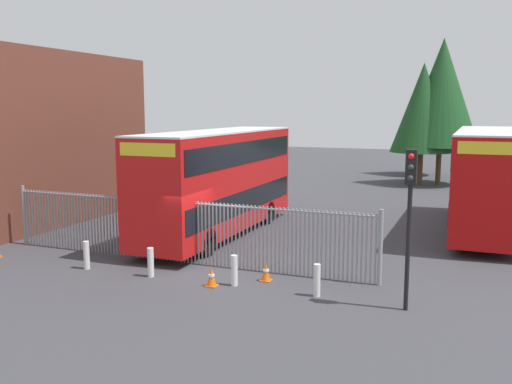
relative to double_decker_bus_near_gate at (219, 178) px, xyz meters
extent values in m
plane|color=#3D3D42|center=(1.85, 3.59, -2.42)|extent=(100.00, 100.00, 0.00)
cylinder|color=gray|center=(-6.41, -4.41, -1.32)|extent=(0.06, 0.06, 2.20)
cylinder|color=gray|center=(-6.27, -4.41, -1.32)|extent=(0.06, 0.06, 2.20)
cylinder|color=gray|center=(-6.13, -4.41, -1.32)|extent=(0.06, 0.06, 2.20)
cylinder|color=gray|center=(-5.99, -4.41, -1.32)|extent=(0.06, 0.06, 2.20)
cylinder|color=gray|center=(-5.85, -4.41, -1.32)|extent=(0.06, 0.06, 2.20)
cylinder|color=gray|center=(-5.71, -4.41, -1.32)|extent=(0.06, 0.06, 2.20)
cylinder|color=gray|center=(-5.57, -4.41, -1.32)|extent=(0.06, 0.06, 2.20)
cylinder|color=gray|center=(-5.43, -4.41, -1.32)|extent=(0.06, 0.06, 2.20)
cylinder|color=gray|center=(-5.29, -4.41, -1.32)|extent=(0.06, 0.06, 2.20)
cylinder|color=gray|center=(-5.15, -4.41, -1.32)|extent=(0.06, 0.06, 2.20)
cylinder|color=gray|center=(-5.01, -4.41, -1.32)|extent=(0.06, 0.06, 2.20)
cylinder|color=gray|center=(-4.87, -4.41, -1.32)|extent=(0.06, 0.06, 2.20)
cylinder|color=gray|center=(-4.72, -4.41, -1.32)|extent=(0.06, 0.06, 2.20)
cylinder|color=gray|center=(-4.58, -4.41, -1.32)|extent=(0.06, 0.06, 2.20)
cylinder|color=gray|center=(-4.44, -4.41, -1.32)|extent=(0.06, 0.06, 2.20)
cylinder|color=gray|center=(-4.30, -4.41, -1.32)|extent=(0.06, 0.06, 2.20)
cylinder|color=gray|center=(-4.16, -4.41, -1.32)|extent=(0.06, 0.06, 2.20)
cylinder|color=gray|center=(-4.02, -4.41, -1.32)|extent=(0.06, 0.06, 2.20)
cylinder|color=gray|center=(-3.88, -4.41, -1.32)|extent=(0.06, 0.06, 2.20)
cylinder|color=gray|center=(-3.74, -4.41, -1.32)|extent=(0.06, 0.06, 2.20)
cylinder|color=gray|center=(-3.60, -4.41, -1.32)|extent=(0.06, 0.06, 2.20)
cylinder|color=gray|center=(-3.46, -4.41, -1.32)|extent=(0.06, 0.06, 2.20)
cylinder|color=gray|center=(-3.32, -4.41, -1.32)|extent=(0.06, 0.06, 2.20)
cylinder|color=gray|center=(-3.18, -4.41, -1.32)|extent=(0.06, 0.06, 2.20)
cylinder|color=gray|center=(-3.04, -4.41, -1.32)|extent=(0.06, 0.06, 2.20)
cylinder|color=gray|center=(-2.90, -4.41, -1.32)|extent=(0.06, 0.06, 2.20)
cylinder|color=gray|center=(-2.75, -4.41, -1.32)|extent=(0.06, 0.06, 2.20)
cylinder|color=gray|center=(-2.61, -4.41, -1.32)|extent=(0.06, 0.06, 2.20)
cylinder|color=gray|center=(-2.47, -4.41, -1.32)|extent=(0.06, 0.06, 2.20)
cylinder|color=gray|center=(-2.33, -4.41, -1.32)|extent=(0.06, 0.06, 2.20)
cylinder|color=gray|center=(-2.19, -4.41, -1.32)|extent=(0.06, 0.06, 2.20)
cylinder|color=gray|center=(-2.05, -4.41, -1.32)|extent=(0.06, 0.06, 2.20)
cylinder|color=gray|center=(-1.91, -4.41, -1.32)|extent=(0.06, 0.06, 2.20)
cylinder|color=gray|center=(-1.77, -4.41, -1.32)|extent=(0.06, 0.06, 2.20)
cylinder|color=gray|center=(-1.63, -4.41, -1.32)|extent=(0.06, 0.06, 2.20)
cylinder|color=gray|center=(-1.49, -4.41, -1.32)|extent=(0.06, 0.06, 2.20)
cylinder|color=gray|center=(-1.35, -4.41, -1.32)|extent=(0.06, 0.06, 2.20)
cylinder|color=gray|center=(-1.21, -4.41, -1.32)|extent=(0.06, 0.06, 2.20)
cylinder|color=gray|center=(-1.07, -4.41, -1.32)|extent=(0.06, 0.06, 2.20)
cylinder|color=gray|center=(-0.93, -4.41, -1.32)|extent=(0.06, 0.06, 2.20)
cylinder|color=gray|center=(-0.79, -4.41, -1.32)|extent=(0.06, 0.06, 2.20)
cylinder|color=gray|center=(-0.64, -4.41, -1.32)|extent=(0.06, 0.06, 2.20)
cylinder|color=gray|center=(-0.50, -4.41, -1.32)|extent=(0.06, 0.06, 2.20)
cylinder|color=gray|center=(-0.36, -4.41, -1.32)|extent=(0.06, 0.06, 2.20)
cylinder|color=gray|center=(-0.22, -4.41, -1.32)|extent=(0.06, 0.06, 2.20)
cylinder|color=gray|center=(-0.08, -4.41, -1.32)|extent=(0.06, 0.06, 2.20)
cylinder|color=gray|center=(0.06, -4.41, -1.32)|extent=(0.06, 0.06, 2.20)
cylinder|color=gray|center=(0.20, -4.41, -1.32)|extent=(0.06, 0.06, 2.20)
cylinder|color=gray|center=(0.34, -4.41, -1.32)|extent=(0.06, 0.06, 2.20)
cylinder|color=gray|center=(0.48, -4.41, -1.32)|extent=(0.06, 0.06, 2.20)
cylinder|color=gray|center=(0.62, -4.41, -1.32)|extent=(0.06, 0.06, 2.20)
cylinder|color=gray|center=(0.76, -4.41, -1.32)|extent=(0.06, 0.06, 2.20)
cylinder|color=gray|center=(0.90, -4.41, -1.32)|extent=(0.06, 0.06, 2.20)
cylinder|color=gray|center=(1.04, -4.41, -1.32)|extent=(0.06, 0.06, 2.20)
cylinder|color=gray|center=(1.18, -4.41, -1.32)|extent=(0.06, 0.06, 2.20)
cylinder|color=gray|center=(1.32, -4.41, -1.32)|extent=(0.06, 0.06, 2.20)
cylinder|color=gray|center=(1.47, -4.41, -1.32)|extent=(0.06, 0.06, 2.20)
cylinder|color=gray|center=(1.61, -4.41, -1.32)|extent=(0.06, 0.06, 2.20)
cylinder|color=gray|center=(1.75, -4.41, -1.32)|extent=(0.06, 0.06, 2.20)
cylinder|color=gray|center=(1.89, -4.41, -1.32)|extent=(0.06, 0.06, 2.20)
cylinder|color=gray|center=(2.03, -4.41, -1.32)|extent=(0.06, 0.06, 2.20)
cylinder|color=gray|center=(2.17, -4.41, -1.32)|extent=(0.06, 0.06, 2.20)
cylinder|color=gray|center=(2.31, -4.41, -1.32)|extent=(0.06, 0.06, 2.20)
cylinder|color=gray|center=(2.45, -4.41, -1.32)|extent=(0.06, 0.06, 2.20)
cylinder|color=gray|center=(2.59, -4.41, -1.32)|extent=(0.06, 0.06, 2.20)
cylinder|color=gray|center=(2.73, -4.41, -1.32)|extent=(0.06, 0.06, 2.20)
cylinder|color=gray|center=(2.87, -4.41, -1.32)|extent=(0.06, 0.06, 2.20)
cylinder|color=gray|center=(3.01, -4.41, -1.32)|extent=(0.06, 0.06, 2.20)
cylinder|color=gray|center=(3.15, -4.41, -1.32)|extent=(0.06, 0.06, 2.20)
cylinder|color=gray|center=(3.29, -4.41, -1.32)|extent=(0.06, 0.06, 2.20)
cylinder|color=gray|center=(3.44, -4.41, -1.32)|extent=(0.06, 0.06, 2.20)
cylinder|color=gray|center=(3.58, -4.41, -1.32)|extent=(0.06, 0.06, 2.20)
cylinder|color=gray|center=(3.72, -4.41, -1.32)|extent=(0.06, 0.06, 2.20)
cylinder|color=gray|center=(3.86, -4.41, -1.32)|extent=(0.06, 0.06, 2.20)
cylinder|color=gray|center=(4.00, -4.41, -1.32)|extent=(0.06, 0.06, 2.20)
cylinder|color=gray|center=(4.14, -4.41, -1.32)|extent=(0.06, 0.06, 2.20)
cylinder|color=gray|center=(4.28, -4.41, -1.32)|extent=(0.06, 0.06, 2.20)
cylinder|color=gray|center=(4.42, -4.41, -1.32)|extent=(0.06, 0.06, 2.20)
cylinder|color=gray|center=(4.56, -4.41, -1.32)|extent=(0.06, 0.06, 2.20)
cylinder|color=gray|center=(4.70, -4.41, -1.32)|extent=(0.06, 0.06, 2.20)
cylinder|color=gray|center=(4.84, -4.41, -1.32)|extent=(0.06, 0.06, 2.20)
cylinder|color=gray|center=(4.98, -4.41, -1.32)|extent=(0.06, 0.06, 2.20)
cylinder|color=gray|center=(5.12, -4.41, -1.32)|extent=(0.06, 0.06, 2.20)
cylinder|color=gray|center=(5.26, -4.41, -1.32)|extent=(0.06, 0.06, 2.20)
cylinder|color=gray|center=(5.40, -4.41, -1.32)|extent=(0.06, 0.06, 2.20)
cylinder|color=gray|center=(5.55, -4.41, -1.32)|extent=(0.06, 0.06, 2.20)
cylinder|color=gray|center=(5.69, -4.41, -1.32)|extent=(0.06, 0.06, 2.20)
cylinder|color=gray|center=(5.83, -4.41, -1.32)|extent=(0.06, 0.06, 2.20)
cylinder|color=gray|center=(5.97, -4.41, -1.32)|extent=(0.06, 0.06, 2.20)
cylinder|color=gray|center=(6.11, -4.41, -1.32)|extent=(0.06, 0.06, 2.20)
cylinder|color=gray|center=(6.25, -4.41, -1.32)|extent=(0.06, 0.06, 2.20)
cylinder|color=gray|center=(6.39, -4.41, -1.32)|extent=(0.06, 0.06, 2.20)
cylinder|color=gray|center=(6.53, -4.41, -1.32)|extent=(0.06, 0.06, 2.20)
cylinder|color=gray|center=(6.67, -4.41, -1.32)|extent=(0.06, 0.06, 2.20)
cylinder|color=gray|center=(6.81, -4.41, -1.32)|extent=(0.06, 0.06, 2.20)
cylinder|color=gray|center=(6.95, -4.41, -1.32)|extent=(0.06, 0.06, 2.20)
cylinder|color=gray|center=(7.09, -4.41, -1.32)|extent=(0.06, 0.06, 2.20)
cylinder|color=gray|center=(7.23, -4.41, -1.32)|extent=(0.06, 0.06, 2.20)
cylinder|color=gray|center=(7.37, -4.41, -1.32)|extent=(0.06, 0.06, 2.20)
cylinder|color=gray|center=(7.52, -4.41, -1.32)|extent=(0.06, 0.06, 2.20)
cylinder|color=gray|center=(0.55, -4.41, -0.30)|extent=(13.93, 0.07, 0.07)
cylinder|color=gray|center=(-6.41, -4.41, -1.25)|extent=(0.14, 0.14, 2.35)
cylinder|color=gray|center=(7.52, -4.41, -1.25)|extent=(0.14, 0.14, 2.35)
cube|color=red|center=(0.00, 0.01, -0.07)|extent=(2.50, 10.80, 4.00)
cube|color=black|center=(0.00, 0.01, -0.87)|extent=(2.54, 10.37, 0.90)
cube|color=black|center=(0.00, 0.01, 1.13)|extent=(2.54, 10.37, 0.90)
cube|color=yellow|center=(0.00, -5.34, 1.58)|extent=(2.12, 0.12, 0.44)
cube|color=silver|center=(0.00, 0.01, 1.96)|extent=(2.50, 10.80, 0.08)
cylinder|color=black|center=(-1.10, -3.34, -1.90)|extent=(0.30, 1.04, 1.04)
cylinder|color=black|center=(1.10, -3.34, -1.90)|extent=(0.30, 1.04, 1.04)
cylinder|color=black|center=(-1.10, 2.98, -1.90)|extent=(0.30, 1.04, 1.04)
cylinder|color=black|center=(1.10, 2.98, -1.90)|extent=(0.30, 1.04, 1.04)
cube|color=#B70C0C|center=(10.48, 4.97, -0.07)|extent=(2.50, 10.80, 4.00)
cube|color=black|center=(10.48, 4.97, -0.87)|extent=(2.54, 10.37, 0.90)
cube|color=black|center=(10.48, 4.97, 1.13)|extent=(2.54, 10.37, 0.90)
cube|color=yellow|center=(10.48, -0.38, 1.58)|extent=(2.12, 0.12, 0.44)
cube|color=silver|center=(10.48, 4.97, 1.96)|extent=(2.50, 10.80, 0.08)
cylinder|color=black|center=(9.38, 1.62, -1.90)|extent=(0.30, 1.04, 1.04)
cylinder|color=black|center=(9.38, 7.94, -1.90)|extent=(0.30, 1.04, 1.04)
cylinder|color=black|center=(11.58, 7.94, -1.90)|extent=(0.30, 1.04, 1.04)
cylinder|color=silver|center=(-1.89, -6.33, -1.95)|extent=(0.20, 0.20, 0.95)
cylinder|color=silver|center=(0.58, -6.28, -1.95)|extent=(0.20, 0.20, 0.95)
cylinder|color=silver|center=(3.44, -6.11, -1.95)|extent=(0.20, 0.20, 0.95)
cylinder|color=silver|center=(6.03, -6.11, -1.95)|extent=(0.20, 0.20, 0.95)
cube|color=orange|center=(4.16, -5.32, -2.40)|extent=(0.34, 0.34, 0.04)
cone|color=orange|center=(4.16, -5.32, -2.11)|extent=(0.28, 0.28, 0.55)
cylinder|color=white|center=(4.16, -5.32, -2.08)|extent=(0.19, 0.19, 0.07)
cube|color=orange|center=(2.83, -6.43, -2.40)|extent=(0.34, 0.34, 0.04)
cone|color=orange|center=(2.83, -6.43, -2.11)|extent=(0.28, 0.28, 0.55)
cylinder|color=white|center=(2.83, -6.43, -2.08)|extent=(0.19, 0.19, 0.07)
cylinder|color=black|center=(8.53, -6.28, -0.72)|extent=(0.12, 0.12, 3.40)
cube|color=black|center=(8.53, -6.28, 1.43)|extent=(0.28, 0.24, 0.90)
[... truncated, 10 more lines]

